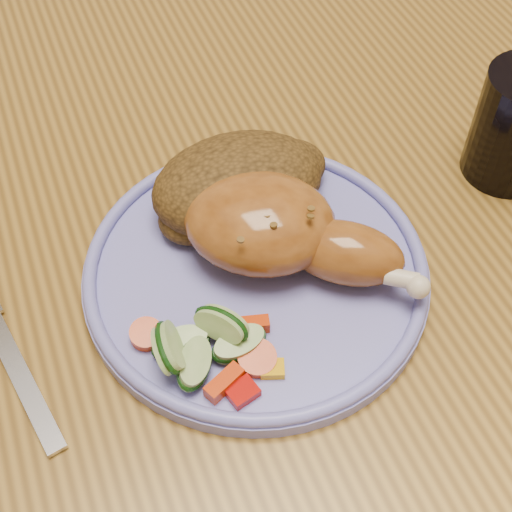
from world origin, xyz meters
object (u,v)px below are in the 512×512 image
object	(u,v)px
chair_far	(129,29)
plate	(256,273)
fork	(8,351)
dining_table	(280,237)

from	to	relation	value
chair_far	plate	distance (m)	0.77
fork	plate	bearing A→B (deg)	-0.89
chair_far	fork	xyz separation A→B (m)	(-0.25, -0.71, 0.26)
chair_far	fork	world-z (taller)	chair_far
dining_table	plate	bearing A→B (deg)	-123.55
plate	dining_table	bearing A→B (deg)	56.45
plate	fork	xyz separation A→B (m)	(-0.18, 0.00, -0.00)
chair_far	dining_table	bearing A→B (deg)	-90.00
chair_far	plate	size ratio (longest dim) A/B	3.54
plate	fork	world-z (taller)	plate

